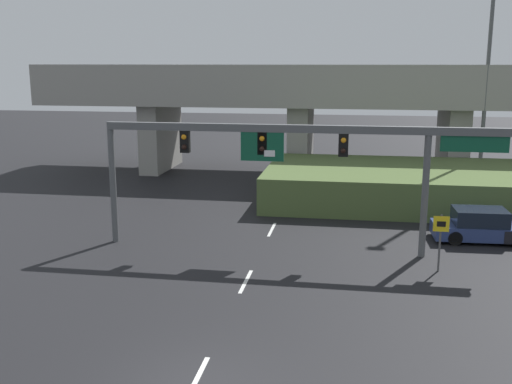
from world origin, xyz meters
TOP-DOWN VIEW (x-y plane):
  - lane_markings at (0.00, 14.47)m, footprint 0.14×30.83m
  - signal_gantry at (1.16, 11.40)m, footprint 16.80×0.44m
  - speed_limit_sign at (7.17, 9.64)m, footprint 0.60×0.11m
  - highway_light_pole_near at (11.77, 26.16)m, footprint 0.70×0.36m
  - overpass_bridge at (0.00, 29.85)m, footprint 37.29×7.76m
  - grass_embankment at (7.96, 21.55)m, footprint 18.21×9.27m
  - parked_sedan_near_right at (9.62, 14.15)m, footprint 4.47×2.02m

SIDE VIEW (x-z plane):
  - lane_markings at x=0.00m, z-range 0.00..0.01m
  - parked_sedan_near_right at x=9.62m, z-range -0.06..1.42m
  - grass_embankment at x=7.96m, z-range 0.00..1.97m
  - speed_limit_sign at x=7.17m, z-range 0.35..2.61m
  - signal_gantry at x=1.16m, z-range 1.74..7.15m
  - overpass_bridge at x=0.00m, z-range 1.42..9.20m
  - highway_light_pole_near at x=11.77m, z-range 0.38..18.55m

